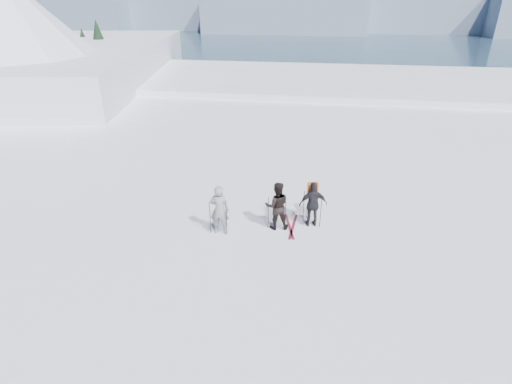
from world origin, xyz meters
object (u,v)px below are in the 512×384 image
at_px(skier_dark, 277,206).
at_px(skier_pack, 313,204).
at_px(skis_loose, 291,226).
at_px(skier_grey, 220,210).

bearing_deg(skier_dark, skier_pack, -175.47).
bearing_deg(skier_pack, skis_loose, 5.55).
xyz_separation_m(skier_pack, skis_loose, (-0.72, -0.23, -0.84)).
height_order(skier_grey, skier_pack, skier_grey).
xyz_separation_m(skier_dark, skier_pack, (1.24, 0.36, -0.03)).
bearing_deg(skier_pack, skier_grey, 5.83).
bearing_deg(skis_loose, skier_grey, -162.22).
xyz_separation_m(skier_grey, skis_loose, (2.42, 0.78, -0.89)).
bearing_deg(skis_loose, skier_pack, 17.41).
relative_size(skier_grey, skis_loose, 1.07).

